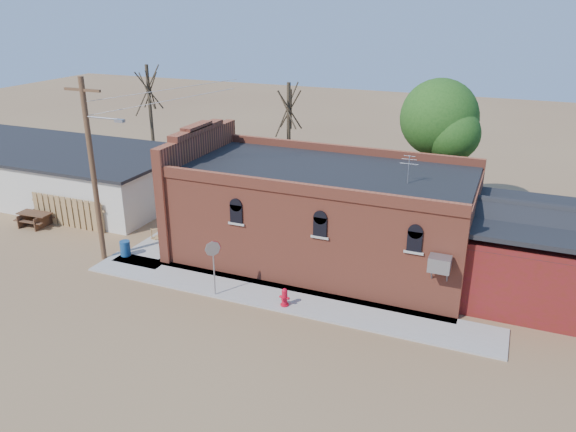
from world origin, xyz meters
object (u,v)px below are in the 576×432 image
at_px(trash_barrel, 125,248).
at_px(fire_hydrant, 285,297).
at_px(utility_pole, 93,168).
at_px(stop_sign, 213,254).
at_px(brick_bar, 318,214).
at_px(picnic_table, 35,217).

bearing_deg(trash_barrel, fire_hydrant, -9.05).
bearing_deg(fire_hydrant, trash_barrel, -166.50).
height_order(utility_pole, stop_sign, utility_pole).
bearing_deg(brick_bar, stop_sign, -116.81).
height_order(stop_sign, picnic_table, stop_sign).
xyz_separation_m(utility_pole, fire_hydrant, (10.21, -0.92, -4.29)).
relative_size(stop_sign, picnic_table, 1.30).
relative_size(fire_hydrant, trash_barrel, 1.04).
bearing_deg(trash_barrel, utility_pole, -146.02).
height_order(utility_pole, picnic_table, utility_pole).
distance_m(brick_bar, fire_hydrant, 5.55).
xyz_separation_m(fire_hydrant, trash_barrel, (-9.36, 1.49, -0.01)).
height_order(fire_hydrant, trash_barrel, fire_hydrant).
distance_m(brick_bar, trash_barrel, 9.87).
bearing_deg(picnic_table, brick_bar, 5.49).
height_order(trash_barrel, picnic_table, trash_barrel).
xyz_separation_m(trash_barrel, picnic_table, (-7.41, 1.43, 0.05)).
xyz_separation_m(fire_hydrant, picnic_table, (-16.77, 2.92, 0.04)).
xyz_separation_m(brick_bar, picnic_table, (-16.35, -2.29, -1.82)).
bearing_deg(trash_barrel, brick_bar, 22.61).
xyz_separation_m(brick_bar, utility_pole, (-9.79, -4.29, 2.43)).
height_order(brick_bar, trash_barrel, brick_bar).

